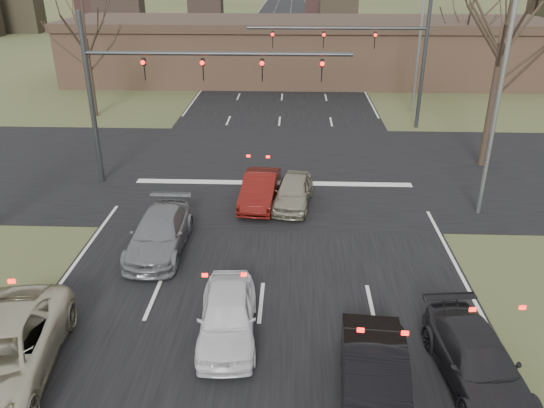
{
  "coord_description": "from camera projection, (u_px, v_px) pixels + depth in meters",
  "views": [
    {
      "loc": [
        0.93,
        -11.04,
        9.98
      ],
      "look_at": [
        0.22,
        6.24,
        2.0
      ],
      "focal_mm": 35.0,
      "sensor_mm": 36.0,
      "label": 1
    }
  ],
  "objects": [
    {
      "name": "car_charcoal_sedan",
      "position": [
        477.0,
        361.0,
        13.57
      ],
      "size": [
        2.26,
        4.6,
        1.29
      ],
      "primitive_type": "imported",
      "rotation": [
        0.0,
        0.0,
        0.11
      ],
      "color": "black",
      "rests_on": "ground"
    },
    {
      "name": "streetlight_right_far",
      "position": [
        418.0,
        31.0,
        36.05
      ],
      "size": [
        2.34,
        0.25,
        10.0
      ],
      "color": "gray",
      "rests_on": "ground"
    },
    {
      "name": "car_silver_ahead",
      "position": [
        293.0,
        192.0,
        23.44
      ],
      "size": [
        2.05,
        4.03,
        1.31
      ],
      "primitive_type": "imported",
      "rotation": [
        0.0,
        0.0,
        -0.13
      ],
      "color": "gray",
      "rests_on": "ground"
    },
    {
      "name": "car_white_sedan",
      "position": [
        227.0,
        315.0,
        15.22
      ],
      "size": [
        1.9,
        4.17,
        1.39
      ],
      "primitive_type": "imported",
      "rotation": [
        0.0,
        0.0,
        0.07
      ],
      "color": "white",
      "rests_on": "ground"
    },
    {
      "name": "tree_left_far",
      "position": [
        80.0,
        5.0,
        34.33
      ],
      "size": [
        5.7,
        5.7,
        9.5
      ],
      "color": "black",
      "rests_on": "ground"
    },
    {
      "name": "car_black_hatch",
      "position": [
        374.0,
        380.0,
        12.82
      ],
      "size": [
        1.86,
        4.56,
        1.47
      ],
      "primitive_type": "imported",
      "rotation": [
        0.0,
        0.0,
        -0.07
      ],
      "color": "black",
      "rests_on": "ground"
    },
    {
      "name": "building",
      "position": [
        306.0,
        50.0,
        47.52
      ],
      "size": [
        42.4,
        10.4,
        5.3
      ],
      "color": "#846047",
      "rests_on": "ground"
    },
    {
      "name": "car_red_ahead",
      "position": [
        260.0,
        189.0,
        23.63
      ],
      "size": [
        1.77,
        4.24,
        1.36
      ],
      "primitive_type": "imported",
      "rotation": [
        0.0,
        0.0,
        -0.08
      ],
      "color": "#560F0C",
      "rests_on": "ground"
    },
    {
      "name": "tree_right_far",
      "position": [
        470.0,
        2.0,
        42.52
      ],
      "size": [
        5.4,
        5.4,
        9.0
      ],
      "color": "black",
      "rests_on": "ground"
    },
    {
      "name": "road_main",
      "position": [
        287.0,
        45.0,
        68.67
      ],
      "size": [
        14.0,
        300.0,
        0.02
      ],
      "primitive_type": "cube",
      "color": "black",
      "rests_on": "ground"
    },
    {
      "name": "car_grey_ahead",
      "position": [
        160.0,
        233.0,
        19.82
      ],
      "size": [
        1.99,
        4.82,
        1.39
      ],
      "primitive_type": "imported",
      "rotation": [
        0.0,
        0.0,
        0.01
      ],
      "color": "slate",
      "rests_on": "ground"
    },
    {
      "name": "mast_arm_near",
      "position": [
        159.0,
        79.0,
        24.1
      ],
      "size": [
        12.12,
        0.24,
        8.0
      ],
      "color": "#383A3D",
      "rests_on": "ground"
    },
    {
      "name": "ground",
      "position": [
        254.0,
        368.0,
        14.23
      ],
      "size": [
        360.0,
        360.0,
        0.0
      ],
      "primitive_type": "plane",
      "color": "#3F4927",
      "rests_on": "ground"
    },
    {
      "name": "streetlight_right_near",
      "position": [
        496.0,
        84.0,
        20.64
      ],
      "size": [
        2.34,
        0.25,
        10.0
      ],
      "color": "gray",
      "rests_on": "ground"
    },
    {
      "name": "mast_arm_far",
      "position": [
        379.0,
        48.0,
        32.77
      ],
      "size": [
        11.12,
        0.24,
        8.0
      ],
      "color": "#383A3D",
      "rests_on": "ground"
    },
    {
      "name": "road_cross",
      "position": [
        275.0,
        169.0,
        27.84
      ],
      "size": [
        200.0,
        14.0,
        0.02
      ],
      "primitive_type": "cube",
      "color": "black",
      "rests_on": "ground"
    }
  ]
}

